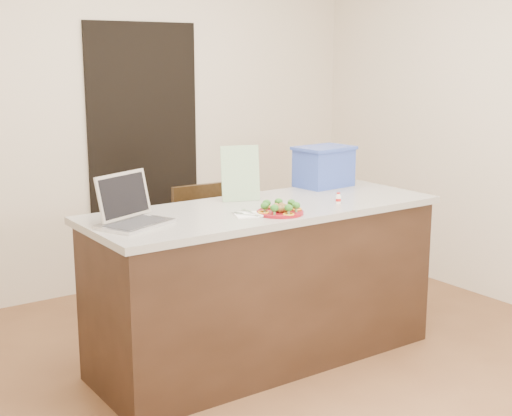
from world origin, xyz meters
TOP-DOWN VIEW (x-y plane):
  - ground at (0.00, 0.00)m, footprint 4.00×4.00m
  - room_shell at (0.00, 0.00)m, footprint 4.00×4.00m
  - doorway at (0.10, 1.98)m, footprint 0.90×0.02m
  - island at (0.00, 0.25)m, footprint 2.06×0.76m
  - plate at (-0.05, 0.04)m, footprint 0.25×0.25m
  - meatballs at (-0.05, 0.03)m, footprint 0.10×0.10m
  - broccoli at (-0.05, 0.04)m, footprint 0.21×0.21m
  - pepper_rings at (-0.05, 0.04)m, footprint 0.26×0.26m
  - napkin at (-0.21, 0.11)m, footprint 0.18×0.18m
  - fork at (-0.23, 0.12)m, footprint 0.07×0.16m
  - knife at (-0.18, 0.09)m, footprint 0.03×0.20m
  - yogurt_bottle at (0.39, 0.07)m, footprint 0.03×0.03m
  - laptop at (-0.81, 0.30)m, footprint 0.42×0.40m
  - leaflet at (-0.03, 0.45)m, footprint 0.23×0.12m
  - blue_box at (0.68, 0.54)m, footprint 0.38×0.29m
  - chair at (0.11, 1.09)m, footprint 0.41×0.41m

SIDE VIEW (x-z plane):
  - ground at x=0.00m, z-range 0.00..0.00m
  - island at x=0.00m, z-range 0.00..0.92m
  - chair at x=0.11m, z-range 0.06..0.95m
  - napkin at x=-0.21m, z-range 0.92..0.93m
  - fork at x=-0.23m, z-range 0.93..0.93m
  - knife at x=-0.18m, z-range 0.93..0.93m
  - plate at x=-0.05m, z-range 0.92..0.94m
  - pepper_rings at x=-0.05m, z-range 0.93..0.94m
  - yogurt_bottle at x=0.39m, z-range 0.91..0.98m
  - meatballs at x=-0.05m, z-range 0.94..0.97m
  - broccoli at x=-0.05m, z-range 0.95..0.99m
  - laptop at x=-0.81m, z-range 0.86..1.11m
  - doorway at x=0.10m, z-range 0.00..2.00m
  - blue_box at x=0.68m, z-range 0.92..1.18m
  - leaflet at x=-0.03m, z-range 0.92..1.24m
  - room_shell at x=0.00m, z-range -0.38..3.62m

